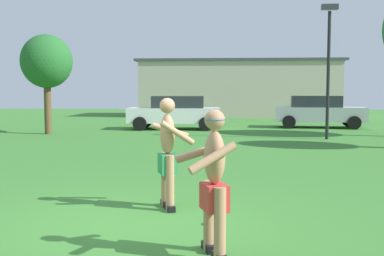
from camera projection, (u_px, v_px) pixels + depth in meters
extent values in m
plane|color=#38752D|center=(128.00, 224.00, 6.33)|extent=(80.00, 80.00, 0.00)
cylinder|color=tan|center=(220.00, 225.00, 4.91)|extent=(0.13, 0.13, 0.81)
cube|color=black|center=(209.00, 247.00, 5.28)|extent=(0.19, 0.28, 0.09)
cylinder|color=tan|center=(209.00, 216.00, 5.25)|extent=(0.13, 0.13, 0.81)
cube|color=red|center=(214.00, 197.00, 5.06)|extent=(0.35, 0.41, 0.29)
ellipsoid|color=tan|center=(214.00, 157.00, 5.02)|extent=(0.32, 0.38, 0.58)
cylinder|color=tan|center=(212.00, 158.00, 4.78)|extent=(0.52, 0.32, 0.33)
cylinder|color=tan|center=(200.00, 152.00, 5.20)|extent=(0.56, 0.24, 0.24)
sphere|color=tan|center=(215.00, 120.00, 4.99)|extent=(0.22, 0.22, 0.22)
cone|color=#194CA5|center=(215.00, 114.00, 4.98)|extent=(0.30, 0.30, 0.12)
cube|color=black|center=(165.00, 203.00, 7.32)|extent=(0.19, 0.28, 0.09)
cylinder|color=tan|center=(165.00, 179.00, 7.29)|extent=(0.13, 0.13, 0.85)
cube|color=black|center=(170.00, 208.00, 7.03)|extent=(0.19, 0.28, 0.09)
cylinder|color=tan|center=(170.00, 183.00, 7.00)|extent=(0.13, 0.13, 0.85)
cube|color=#28844C|center=(168.00, 164.00, 7.13)|extent=(0.34, 0.39, 0.31)
ellipsoid|color=tan|center=(167.00, 134.00, 7.09)|extent=(0.32, 0.37, 0.62)
cylinder|color=tan|center=(170.00, 131.00, 7.32)|extent=(0.59, 0.17, 0.26)
cylinder|color=tan|center=(177.00, 133.00, 6.91)|extent=(0.52, 0.32, 0.39)
sphere|color=tan|center=(167.00, 106.00, 7.06)|extent=(0.24, 0.24, 0.24)
cylinder|color=yellow|center=(212.00, 223.00, 6.32)|extent=(0.25, 0.25, 0.03)
cube|color=white|center=(174.00, 115.00, 22.02)|extent=(4.35, 1.92, 0.70)
cube|color=#282D33|center=(178.00, 102.00, 21.96)|extent=(2.45, 1.65, 0.56)
cylinder|color=black|center=(140.00, 124.00, 21.21)|extent=(0.65, 0.24, 0.64)
cylinder|color=black|center=(145.00, 121.00, 23.01)|extent=(0.65, 0.24, 0.64)
cylinder|color=black|center=(206.00, 124.00, 21.09)|extent=(0.65, 0.24, 0.64)
cylinder|color=black|center=(206.00, 121.00, 22.88)|extent=(0.65, 0.24, 0.64)
cube|color=silver|center=(320.00, 114.00, 22.99)|extent=(4.47, 2.26, 0.70)
cube|color=#282D33|center=(316.00, 101.00, 22.98)|extent=(2.57, 1.84, 0.56)
cylinder|color=black|center=(348.00, 120.00, 23.64)|extent=(0.66, 0.29, 0.64)
cylinder|color=black|center=(354.00, 123.00, 21.87)|extent=(0.66, 0.29, 0.64)
cylinder|color=black|center=(288.00, 120.00, 24.17)|extent=(0.66, 0.29, 0.64)
cylinder|color=black|center=(289.00, 122.00, 22.41)|extent=(0.66, 0.29, 0.64)
cylinder|color=black|center=(328.00, 76.00, 17.30)|extent=(0.12, 0.12, 4.76)
cube|color=#333338|center=(330.00, 7.00, 17.10)|extent=(0.60, 0.24, 0.20)
cube|color=#B2A893|center=(238.00, 90.00, 33.66)|extent=(13.66, 5.53, 3.84)
cube|color=#3F3F44|center=(238.00, 62.00, 33.50)|extent=(14.20, 5.75, 0.16)
cylinder|color=brown|center=(48.00, 107.00, 19.53)|extent=(0.29, 0.29, 2.27)
ellipsoid|color=#236028|center=(47.00, 61.00, 19.38)|extent=(2.13, 2.13, 2.23)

